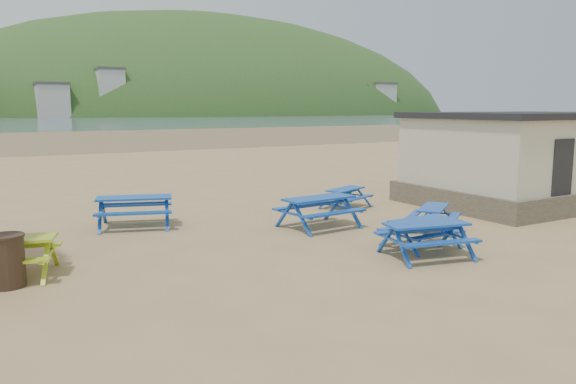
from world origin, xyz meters
TOP-DOWN VIEW (x-y plane):
  - ground at (0.00, 0.00)m, footprint 400.00×400.00m
  - wet_sand at (0.00, 55.00)m, footprint 400.00×400.00m
  - picnic_table_blue_a at (-2.40, 3.72)m, footprint 2.45×2.19m
  - picnic_table_blue_b at (2.01, 1.06)m, footprint 2.19×1.83m
  - picnic_table_blue_c at (4.45, 3.16)m, footprint 1.94×1.78m
  - picnic_table_blue_d at (2.39, -2.75)m, footprint 2.14×1.86m
  - picnic_table_blue_e at (2.90, -2.04)m, footprint 1.71×1.41m
  - picnic_table_blue_f at (4.50, -0.82)m, footprint 2.01×1.94m
  - picnic_table_yellow at (-5.88, 0.28)m, footprint 2.27×2.04m
  - litter_bin at (-5.88, -0.41)m, footprint 0.68×0.68m
  - amenity_block at (10.50, 1.00)m, footprint 7.40×5.40m
  - headland_town at (90.00, 229.68)m, footprint 264.00×144.00m

SIDE VIEW (x-z plane):
  - headland_town at x=90.00m, z-range -63.91..44.09m
  - ground at x=0.00m, z-range 0.00..0.00m
  - wet_sand at x=0.00m, z-range 0.00..0.00m
  - picnic_table_blue_c at x=4.45m, z-range 0.00..0.66m
  - picnic_table_blue_f at x=4.50m, z-range 0.00..0.66m
  - picnic_table_blue_e at x=2.90m, z-range 0.00..0.69m
  - picnic_table_blue_d at x=2.39m, z-range 0.00..0.78m
  - picnic_table_yellow at x=-5.88m, z-range 0.00..0.80m
  - picnic_table_blue_a at x=-2.40m, z-range 0.00..0.86m
  - picnic_table_blue_b at x=2.01m, z-range 0.00..0.86m
  - litter_bin at x=-5.88m, z-range 0.01..1.01m
  - amenity_block at x=10.50m, z-range -0.01..3.14m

